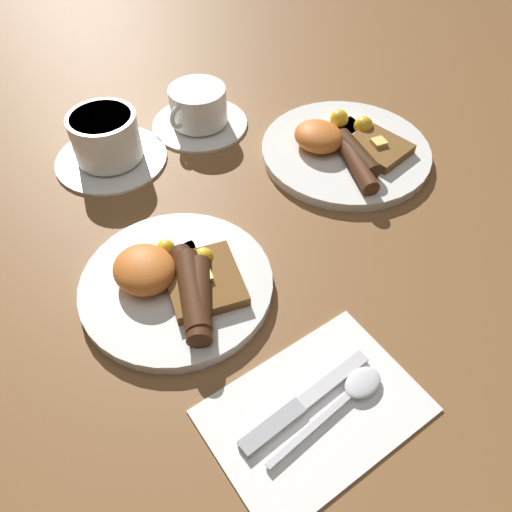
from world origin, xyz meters
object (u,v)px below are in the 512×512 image
Objects in this scene: knife at (300,405)px; breakfast_plate_far at (345,148)px; teacup_near at (107,141)px; teacup_far at (198,110)px; breakfast_plate_near at (178,281)px; spoon at (351,393)px.

breakfast_plate_far is at bearing 39.24° from knife.
teacup_near is 1.08× the size of teacup_far.
breakfast_plate_near is 0.23m from spoon.
teacup_near reaches higher than breakfast_plate_near.
teacup_far is 0.95× the size of knife.
teacup_far is (0.01, 0.16, -0.01)m from teacup_near.
teacup_far reaches higher than spoon.
breakfast_plate_far is at bearing 51.60° from teacup_near.
teacup_near is at bearing -128.40° from breakfast_plate_far.
teacup_far reaches higher than breakfast_plate_far.
teacup_far reaches higher than knife.
teacup_near reaches higher than breakfast_plate_far.
breakfast_plate_near is 0.89× the size of breakfast_plate_far.
teacup_near reaches higher than spoon.
spoon is (0.50, -0.01, -0.03)m from teacup_near.
teacup_far is 0.51m from knife.
teacup_far is at bearing 71.44° from spoon.
teacup_far is at bearing -149.48° from breakfast_plate_far.
teacup_near is 0.50m from spoon.
knife is at bearing 153.05° from spoon.
breakfast_plate_near is at bearing -39.97° from teacup_far.
spoon reaches higher than knife.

